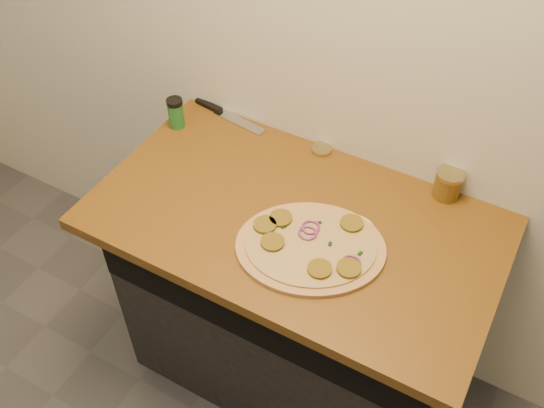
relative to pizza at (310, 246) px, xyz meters
The scene contains 8 objects.
cabinet 0.50m from the pizza, 127.70° to the left, with size 1.10×0.60×0.86m, color black.
countertop 0.13m from the pizza, 135.91° to the left, with size 1.20×0.70×0.04m, color brown.
pizza is the anchor object (origin of this frame).
chefs_knife 0.67m from the pizza, 143.56° to the left, with size 0.30×0.07×0.02m.
mason_jar_lid 0.42m from the pizza, 111.55° to the left, with size 0.07×0.07×0.01m, color tan.
salsa_jar 0.47m from the pizza, 56.03° to the left, with size 0.08×0.08×0.09m.
spice_shaker 0.70m from the pizza, 157.30° to the left, with size 0.05×0.05×0.11m.
flour_spill 0.15m from the pizza, 64.92° to the left, with size 0.14×0.14×0.00m, color silver.
Camera 1 is at (0.53, 0.33, 2.20)m, focal length 40.00 mm.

